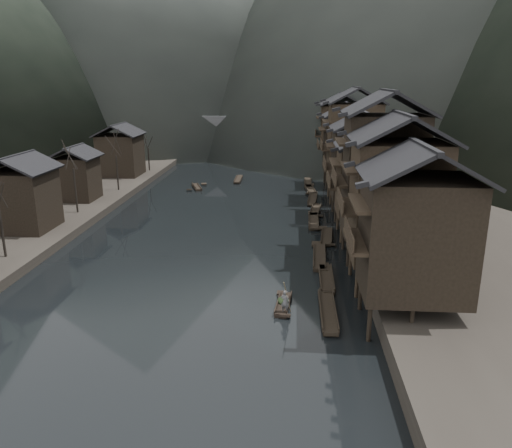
# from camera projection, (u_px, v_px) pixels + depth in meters

# --- Properties ---
(water) EXTENTS (300.00, 300.00, 0.00)m
(water) POSITION_uv_depth(u_px,v_px,m) (191.00, 276.00, 44.61)
(water) COLOR black
(water) RESTS_ON ground
(right_bank) EXTENTS (40.00, 200.00, 1.80)m
(right_bank) POSITION_uv_depth(u_px,v_px,m) (455.00, 182.00, 80.11)
(right_bank) COLOR #2D2823
(right_bank) RESTS_ON ground
(left_bank) EXTENTS (40.00, 200.00, 1.20)m
(left_bank) POSITION_uv_depth(u_px,v_px,m) (36.00, 178.00, 85.22)
(left_bank) COLOR #2D2823
(left_bank) RESTS_ON ground
(stilt_houses) EXTENTS (9.00, 67.60, 16.25)m
(stilt_houses) POSITION_uv_depth(u_px,v_px,m) (364.00, 149.00, 59.35)
(stilt_houses) COLOR black
(stilt_houses) RESTS_ON ground
(left_houses) EXTENTS (8.10, 53.20, 8.73)m
(left_houses) POSITION_uv_depth(u_px,v_px,m) (63.00, 171.00, 63.73)
(left_houses) COLOR black
(left_houses) RESTS_ON left_bank
(bare_trees) EXTENTS (3.95, 59.26, 7.89)m
(bare_trees) POSITION_uv_depth(u_px,v_px,m) (66.00, 172.00, 56.89)
(bare_trees) COLOR black
(bare_trees) RESTS_ON left_bank
(moored_sampans) EXTENTS (2.81, 55.30, 0.47)m
(moored_sampans) POSITION_uv_depth(u_px,v_px,m) (316.00, 222.00, 60.66)
(moored_sampans) COLOR black
(moored_sampans) RESTS_ON water
(midriver_boats) EXTENTS (7.84, 12.44, 0.45)m
(midriver_boats) POSITION_uv_depth(u_px,v_px,m) (220.00, 182.00, 83.44)
(midriver_boats) COLOR black
(midriver_boats) RESTS_ON water
(stone_bridge) EXTENTS (40.00, 6.00, 9.00)m
(stone_bridge) POSITION_uv_depth(u_px,v_px,m) (254.00, 133.00, 112.05)
(stone_bridge) COLOR #4C4C4F
(stone_bridge) RESTS_ON ground
(hero_sampan) EXTENTS (1.31, 4.53, 0.43)m
(hero_sampan) POSITION_uv_depth(u_px,v_px,m) (283.00, 304.00, 38.67)
(hero_sampan) COLOR black
(hero_sampan) RESTS_ON water
(cargo_heap) EXTENTS (0.98, 1.29, 0.59)m
(cargo_heap) POSITION_uv_depth(u_px,v_px,m) (283.00, 297.00, 38.72)
(cargo_heap) COLOR black
(cargo_heap) RESTS_ON hero_sampan
(boatman) EXTENTS (0.80, 0.69, 1.85)m
(boatman) POSITION_uv_depth(u_px,v_px,m) (285.00, 299.00, 36.85)
(boatman) COLOR slate
(boatman) RESTS_ON hero_sampan
(bamboo_pole) EXTENTS (0.68, 1.92, 3.58)m
(bamboo_pole) POSITION_uv_depth(u_px,v_px,m) (289.00, 265.00, 36.07)
(bamboo_pole) COLOR #8C7A51
(bamboo_pole) RESTS_ON boatman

